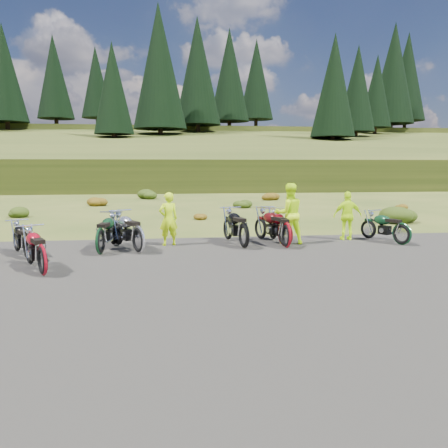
{
  "coord_description": "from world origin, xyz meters",
  "views": [
    {
      "loc": [
        -1.69,
        -10.88,
        2.54
      ],
      "look_at": [
        -0.22,
        1.12,
        0.89
      ],
      "focal_mm": 35.0,
      "sensor_mm": 36.0,
      "label": 1
    }
  ],
  "objects": [
    {
      "name": "motorcycle_6",
      "position": [
        1.78,
        1.81,
        0.0
      ],
      "size": [
        0.83,
        2.2,
        1.13
      ],
      "primitive_type": null,
      "rotation": [
        0.0,
        0.0,
        1.62
      ],
      "color": "maroon",
      "rests_on": "ground"
    },
    {
      "name": "shrub_3",
      "position": [
        -3.3,
        21.9,
        0.46
      ],
      "size": [
        1.56,
        1.56,
        0.92
      ],
      "primitive_type": "ellipsoid",
      "color": "#1D360D",
      "rests_on": "ground"
    },
    {
      "name": "conifer_20",
      "position": [
        -15.0,
        75.0,
        17.65
      ],
      "size": [
        5.72,
        5.72,
        15.0
      ],
      "color": "black",
      "rests_on": "ground"
    },
    {
      "name": "conifer_24",
      "position": [
        9.0,
        68.0,
        18.16
      ],
      "size": [
        7.04,
        7.04,
        18.0
      ],
      "color": "black",
      "rests_on": "ground"
    },
    {
      "name": "conifer_29",
      "position": [
        39.0,
        67.0,
        18.97
      ],
      "size": [
        7.92,
        7.92,
        20.0
      ],
      "color": "black",
      "rests_on": "ground"
    },
    {
      "name": "hill_slope",
      "position": [
        0.0,
        50.0,
        0.0
      ],
      "size": [
        300.0,
        45.97,
        9.37
      ],
      "primitive_type": null,
      "rotation": [
        0.14,
        0.0,
        0.0
      ],
      "color": "#2E3B13",
      "rests_on": "ground"
    },
    {
      "name": "shrub_5",
      "position": [
        2.5,
        14.5,
        0.31
      ],
      "size": [
        1.03,
        1.03,
        0.61
      ],
      "primitive_type": "ellipsoid",
      "color": "#1D360D",
      "rests_on": "ground"
    },
    {
      "name": "motorcycle_2",
      "position": [
        -3.67,
        1.49,
        0.0
      ],
      "size": [
        1.01,
        2.21,
        1.12
      ],
      "primitive_type": null,
      "rotation": [
        0.0,
        0.0,
        1.43
      ],
      "color": "black",
      "rests_on": "ground"
    },
    {
      "name": "conifer_26",
      "position": [
        21.0,
        49.0,
        13.37
      ],
      "size": [
        6.16,
        6.16,
        16.0
      ],
      "color": "black",
      "rests_on": "ground"
    },
    {
      "name": "person_right_a",
      "position": [
        2.03,
        2.5,
        0.96
      ],
      "size": [
        0.99,
        0.8,
        1.93
      ],
      "primitive_type": "imported",
      "rotation": [
        0.0,
        0.0,
        3.21
      ],
      "color": "#BFEC0C",
      "rests_on": "ground"
    },
    {
      "name": "conifer_19",
      "position": [
        -21.0,
        69.0,
        17.36
      ],
      "size": [
        6.16,
        6.16,
        16.0
      ],
      "color": "black",
      "rests_on": "ground"
    },
    {
      "name": "motorcycle_7",
      "position": [
        5.51,
        1.85,
        0.0
      ],
      "size": [
        1.41,
        2.07,
        1.03
      ],
      "primitive_type": null,
      "rotation": [
        0.0,
        0.0,
        2.0
      ],
      "color": "#0E331B",
      "rests_on": "ground"
    },
    {
      "name": "conifer_27",
      "position": [
        27.0,
        55.0,
        14.06
      ],
      "size": [
        5.72,
        5.72,
        15.0
      ],
      "color": "black",
      "rests_on": "ground"
    },
    {
      "name": "shrub_1",
      "position": [
        -9.1,
        11.3,
        0.31
      ],
      "size": [
        1.03,
        1.03,
        0.61
      ],
      "primitive_type": "ellipsoid",
      "color": "#1D360D",
      "rests_on": "ground"
    },
    {
      "name": "shrub_4",
      "position": [
        -0.4,
        9.2,
        0.23
      ],
      "size": [
        0.77,
        0.77,
        0.45
      ],
      "primitive_type": "ellipsoid",
      "color": "#683A0D",
      "rests_on": "ground"
    },
    {
      "name": "ground",
      "position": [
        0.0,
        0.0,
        0.0
      ],
      "size": [
        300.0,
        300.0,
        0.0
      ],
      "primitive_type": "plane",
      "color": "#354717",
      "rests_on": "ground"
    },
    {
      "name": "conifer_30",
      "position": [
        45.0,
        73.0,
        19.66
      ],
      "size": [
        7.48,
        7.48,
        19.0
      ],
      "color": "black",
      "rests_on": "ground"
    },
    {
      "name": "shrub_7",
      "position": [
        8.3,
        7.1,
        0.46
      ],
      "size": [
        1.56,
        1.56,
        0.92
      ],
      "primitive_type": "ellipsoid",
      "color": "#1D360D",
      "rests_on": "ground"
    },
    {
      "name": "conifer_21",
      "position": [
        -9.0,
        50.0,
        12.56
      ],
      "size": [
        5.28,
        5.28,
        14.0
      ],
      "color": "black",
      "rests_on": "ground"
    },
    {
      "name": "conifer_28",
      "position": [
        33.0,
        61.0,
        14.76
      ],
      "size": [
        5.28,
        5.28,
        14.0
      ],
      "color": "black",
      "rests_on": "ground"
    },
    {
      "name": "motorcycle_4",
      "position": [
        1.79,
        2.01,
        0.0
      ],
      "size": [
        1.41,
        2.34,
        1.16
      ],
      "primitive_type": null,
      "rotation": [
        0.0,
        0.0,
        1.9
      ],
      "color": "#510D0D",
      "rests_on": "ground"
    },
    {
      "name": "shrub_8",
      "position": [
        11.2,
        12.4,
        0.23
      ],
      "size": [
        0.77,
        0.77,
        0.45
      ],
      "primitive_type": "ellipsoid",
      "color": "#683A0D",
      "rests_on": "ground"
    },
    {
      "name": "shrub_2",
      "position": [
        -6.2,
        16.6,
        0.38
      ],
      "size": [
        1.3,
        1.3,
        0.77
      ],
      "primitive_type": "ellipsoid",
      "color": "#683A0D",
      "rests_on": "ground"
    },
    {
      "name": "conifer_18",
      "position": [
        -27.0,
        63.0,
        16.66
      ],
      "size": [
        6.6,
        6.6,
        17.0
      ],
      "color": "black",
      "rests_on": "ground"
    },
    {
      "name": "person_right_b",
      "position": [
        4.17,
        2.97,
        0.81
      ],
      "size": [
        0.98,
        0.48,
        1.62
      ],
      "primitive_type": "imported",
      "rotation": [
        0.0,
        0.0,
        3.05
      ],
      "color": "#BFEC0C",
      "rests_on": "ground"
    },
    {
      "name": "motorcycle_3",
      "position": [
        -2.61,
        1.52,
        0.0
      ],
      "size": [
        1.74,
        2.32,
        1.17
      ],
      "primitive_type": null,
      "rotation": [
        0.0,
        0.0,
        2.08
      ],
      "color": "silver",
      "rests_on": "ground"
    },
    {
      "name": "person_middle",
      "position": [
        -1.77,
        2.69,
        0.83
      ],
      "size": [
        0.69,
        0.56,
        1.66
      ],
      "primitive_type": "imported",
      "rotation": [
        0.0,
        0.0,
        3.44
      ],
      "color": "#BFEC0C",
      "rests_on": "ground"
    },
    {
      "name": "conifer_25",
      "position": [
        15.0,
        74.0,
        18.66
      ],
      "size": [
        6.6,
        6.6,
        17.0
      ],
      "color": "black",
      "rests_on": "ground"
    },
    {
      "name": "motorcycle_1",
      "position": [
        -4.6,
        -0.76,
        0.0
      ],
      "size": [
        1.56,
        2.11,
        1.06
      ],
      "primitive_type": null,
      "rotation": [
        0.0,
        0.0,
        2.06
      ],
      "color": "maroon",
      "rests_on": "ground"
    },
    {
      "name": "shrub_6",
      "position": [
        5.4,
        19.8,
        0.38
      ],
      "size": [
        1.3,
        1.3,
        0.77
      ],
      "primitive_type": "ellipsoid",
      "color": "#683A0D",
      "rests_on": "ground"
    },
    {
      "name": "motorcycle_5",
      "position": [
        0.49,
        1.92,
        0.0
      ],
      "size": [
        1.17,
        2.33,
        1.17
      ],
      "primitive_type": null,
      "rotation": [
        0.0,
        0.0,
        1.77
      ],
      "color": "black",
      "rests_on": "ground"
    },
    {
      "name": "conifer_23",
      "position": [
        3.0,
        62.0,
        17.47
      ],
      "size": [
        7.48,
        7.48,
        19.0
      ],
      "color": "black",
      "rests_on": "ground"
    },
    {
      "name": "gravel_pad",
      "position": [
        0.0,
        -2.0,
        0.0
      ],
      "size": [
        20.0,
        12.0,
        0.04
      ],
      "primitive_type": "cube",
      "color": "black",
      "rests_on": "ground"
    },
    {
      "name": "hill_plateau",
      "position": [
        0.0,
        110.0,
        0.0
      ],
      "size": [
        300.0,
        90.0,
        9.17
      ],
      "primitive_type": "cube",
      "color": "#2E3B13",
      "rests_on": "ground"
    },
    {
      "name": "motorcycle_0",
      "position": [
        -5.51,
        1.09,
        0.0
      ],
      "size": [
        1.48,
        1.95,
        0.99
      ],
      "primitive_type": null,
      "rotation": [
        0.0,
        0.0,
        2.09
      ],
      "color": "black",
      "rests_on": "ground"
    },
    {
      "name": "conifer_22",
      "position": [
        -3.0,
        56.0,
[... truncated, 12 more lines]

